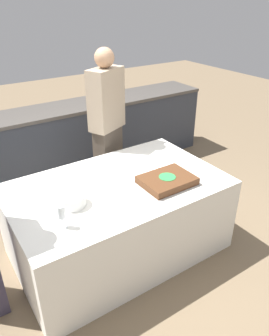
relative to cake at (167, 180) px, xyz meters
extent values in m
plane|color=#7A664C|center=(-0.35, 0.23, -0.75)|extent=(14.00, 14.00, 0.00)
cube|color=#333842|center=(-0.35, 1.87, -0.31)|extent=(4.40, 0.55, 0.88)
cube|color=#4C4742|center=(-0.35, 1.87, 0.15)|extent=(4.40, 0.58, 0.04)
cube|color=white|center=(-0.35, 0.23, -0.39)|extent=(1.84, 1.13, 0.72)
cube|color=#B7B2AD|center=(0.00, 0.00, -0.03)|extent=(0.48, 0.37, 0.00)
cube|color=#56331C|center=(0.00, 0.00, 0.00)|extent=(0.44, 0.33, 0.06)
cylinder|color=green|center=(0.00, 0.00, 0.04)|extent=(0.14, 0.14, 0.00)
cylinder|color=white|center=(-0.80, 0.16, 0.01)|extent=(0.22, 0.22, 0.09)
cylinder|color=white|center=(-0.97, -0.06, -0.03)|extent=(0.06, 0.06, 0.00)
cylinder|color=white|center=(-0.97, -0.06, 0.01)|extent=(0.01, 0.01, 0.08)
cylinder|color=white|center=(-0.97, -0.06, 0.10)|extent=(0.05, 0.05, 0.10)
cylinder|color=white|center=(0.02, 0.32, -0.03)|extent=(0.21, 0.21, 0.00)
cylinder|color=white|center=(0.22, 0.34, -0.03)|extent=(0.21, 0.21, 0.00)
cube|color=#4C4238|center=(0.00, 1.02, -0.31)|extent=(0.37, 0.28, 0.89)
cube|color=tan|center=(0.00, 1.02, 0.45)|extent=(0.43, 0.34, 0.62)
sphere|color=tan|center=(0.00, 1.02, 0.86)|extent=(0.19, 0.19, 0.19)
camera|label=1|loc=(-1.55, -1.84, 1.41)|focal=35.00mm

